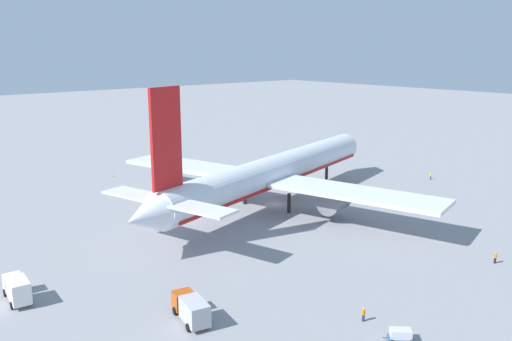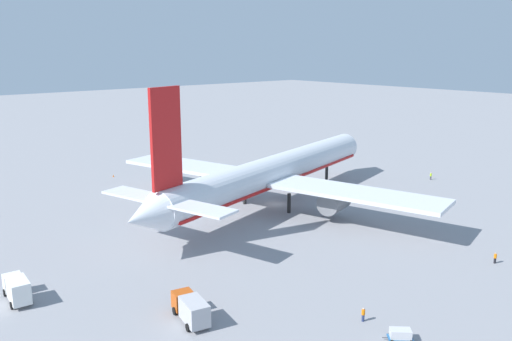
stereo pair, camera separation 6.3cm
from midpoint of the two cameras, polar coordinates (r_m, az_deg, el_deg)
The scene contains 9 objects.
ground_plane at distance 105.14m, azimuth 2.05°, elevation -3.65°, with size 600.00×600.00×0.00m, color gray.
airliner at distance 102.18m, azimuth 1.74°, elevation -0.30°, with size 74.18×68.01×24.90m.
service_truck_1 at distance 62.02m, azimuth -7.04°, elevation -14.53°, with size 3.64×6.98×2.94m.
service_truck_2 at distance 72.15m, azimuth -24.41°, elevation -11.50°, with size 2.91×6.59×3.12m.
baggage_cart_2 at distance 60.45m, azimuth 15.32°, elevation -16.68°, with size 2.86×2.81×1.27m.
ground_worker_2 at distance 130.88m, azimuth 18.33°, elevation -0.57°, with size 0.46×0.46×1.73m.
ground_worker_3 at distance 63.11m, azimuth 11.49°, elevation -14.98°, with size 0.52×0.52×1.65m.
ground_worker_5 at distance 84.30m, azimuth 24.40°, elevation -8.58°, with size 0.57×0.57×1.62m.
traffic_cone_2 at distance 131.60m, azimuth -15.18°, elevation -0.56°, with size 0.36×0.36×0.55m, color orange.
Camera 1 is at (-68.63, -73.70, 30.23)m, focal length 37.05 mm.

